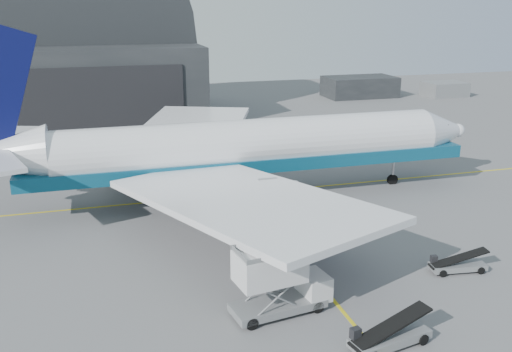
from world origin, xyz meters
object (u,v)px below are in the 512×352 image
object	(u,v)px
airliner	(231,149)
pushback_tug	(297,242)
catering_truck	(277,281)
belt_loader_a	(389,337)
belt_loader_b	(457,265)

from	to	relation	value
airliner	pushback_tug	size ratio (longest dim) A/B	11.54
airliner	catering_truck	size ratio (longest dim) A/B	7.88
airliner	pushback_tug	world-z (taller)	airliner
catering_truck	belt_loader_a	bearing A→B (deg)	-55.15
catering_truck	belt_loader_b	world-z (taller)	catering_truck
catering_truck	belt_loader_a	xyz separation A→B (m)	(4.91, -5.12, -1.57)
belt_loader_a	belt_loader_b	xyz separation A→B (m)	(9.25, 6.94, -0.11)
belt_loader_a	catering_truck	bearing A→B (deg)	122.31
pushback_tug	belt_loader_b	bearing A→B (deg)	-49.54
pushback_tug	airliner	bearing A→B (deg)	82.48
airliner	catering_truck	world-z (taller)	airliner
belt_loader_b	airliner	bearing A→B (deg)	128.18
catering_truck	airliner	bearing A→B (deg)	74.73
belt_loader_a	belt_loader_b	distance (m)	11.56
pushback_tug	belt_loader_b	distance (m)	11.79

